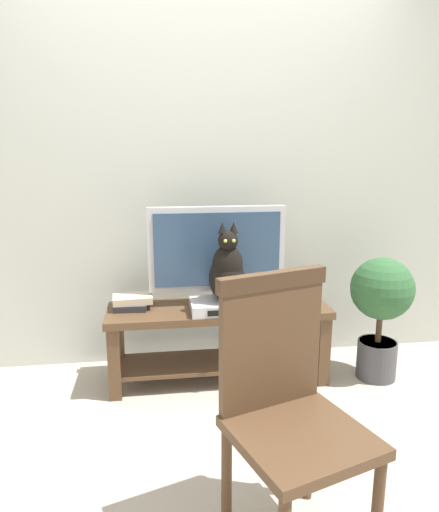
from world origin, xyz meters
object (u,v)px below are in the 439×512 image
Objects in this scene: cat at (227,271)px; book_stack at (132,302)px; tv at (217,253)px; media_box at (227,306)px; wooden_chair at (286,396)px; potted_plant at (381,304)px; tv_stand at (218,329)px.

book_stack is (-0.56, 0.13, -0.21)m from cat.
book_stack is at bearing -178.41° from tv.
media_box is 0.43× the size of wooden_chair.
potted_plant is (0.92, 1.11, -0.07)m from wooden_chair.
wooden_chair is 1.44m from potted_plant.
book_stack is at bearing 174.06° from potted_plant.
potted_plant is at bearing -2.19° from media_box.
media_box is at bearing 177.81° from potted_plant.
cat is at bearing -66.01° from tv_stand.
potted_plant is at bearing -9.81° from tv.
book_stack is 1.52m from potted_plant.
media_box is 0.22m from cat.
potted_plant is at bearing 50.41° from wooden_chair.
book_stack is (-0.52, -0.01, -0.29)m from tv.
media_box is at bearing 91.88° from wooden_chair.
wooden_chair is (0.04, -1.13, -0.16)m from cat.
tv_stand is 1.73× the size of potted_plant.
cat reaches higher than media_box.
cat reaches higher than tv_stand.
media_box is at bearing -73.70° from tv.
potted_plant reaches higher than media_box.
tv is at bearing 93.45° from wooden_chair.
media_box is (0.04, -0.14, -0.29)m from tv.
wooden_chair is (0.04, -1.14, 0.05)m from media_box.
book_stack is at bearing 166.65° from cat.
media_box is 0.90× the size of cat.
potted_plant is (0.95, -0.04, -0.02)m from media_box.
cat is at bearing -74.61° from tv.
cat is at bearing -13.35° from book_stack.
wooden_chair is 1.27× the size of potted_plant.
tv_stand is 0.41m from cat.
media_box is 0.95m from potted_plant.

